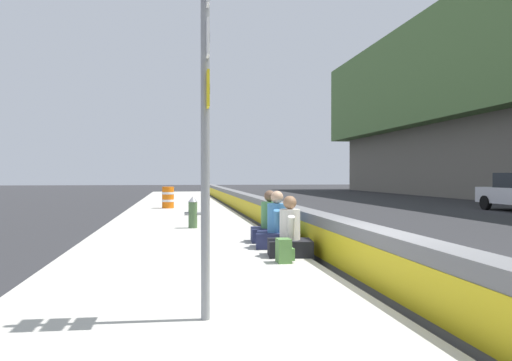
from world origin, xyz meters
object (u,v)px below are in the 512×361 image
Objects in this scene: route_sign_post at (206,112)px; seated_person_middle at (277,230)px; backpack at (284,251)px; construction_barrel at (168,197)px; seated_person_rear at (270,226)px; fire_hydrant at (193,212)px; seated_person_foreground at (290,237)px.

route_sign_post reaches higher than seated_person_middle.
backpack is 14.89m from construction_barrel.
seated_person_rear is at bearing -5.27° from backpack.
seated_person_middle reaches higher than seated_person_rear.
backpack is at bearing -167.32° from fire_hydrant.
construction_barrel is (12.95, 2.38, 0.12)m from seated_person_middle.
route_sign_post is at bearing 155.94° from seated_person_foreground.
seated_person_rear reaches higher than fire_hydrant.
seated_person_foreground is 0.75m from backpack.
construction_barrel is (17.91, 0.67, -1.61)m from route_sign_post.
seated_person_rear reaches higher than seated_person_foreground.
route_sign_post is 9.00× the size of backpack.
route_sign_post is at bearing 163.61° from seated_person_rear.
seated_person_foreground is at bearing -19.78° from backpack.
seated_person_rear is at bearing -153.79° from fire_hydrant.
seated_person_foreground is 0.96× the size of seated_person_rear.
route_sign_post is 4.59m from seated_person_foreground.
seated_person_middle is 0.93m from seated_person_rear.
seated_person_foreground is 2.01m from seated_person_rear.
seated_person_rear is 2.82× the size of backpack.
route_sign_post is at bearing 160.99° from seated_person_middle.
fire_hydrant is 0.77× the size of seated_person_middle.
seated_person_rear is 12.26m from construction_barrel.
seated_person_rear is (5.88, -1.73, -1.74)m from route_sign_post.
route_sign_post is 4.09× the size of fire_hydrant.
route_sign_post reaches higher than fire_hydrant.
route_sign_post reaches higher than seated_person_rear.
seated_person_middle is 1.20× the size of construction_barrel.
seated_person_rear is at bearing -16.39° from route_sign_post.
seated_person_foreground reaches higher than backpack.
route_sign_post is 6.38m from seated_person_rear.
seated_person_rear is at bearing -168.71° from construction_barrel.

